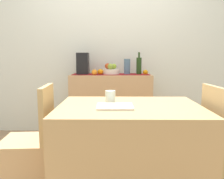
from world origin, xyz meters
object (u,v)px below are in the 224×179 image
object	(u,v)px
wine_bottle	(139,66)
ceramic_vase	(127,67)
fruit_bowl	(111,72)
coffee_maker	(83,64)
sideboard_console	(111,106)
open_book	(115,107)
coffee_cup	(110,97)
chair_near_window	(29,160)
dining_table	(129,149)

from	to	relation	value
wine_bottle	ceramic_vase	bearing A→B (deg)	-180.00
fruit_bowl	coffee_maker	distance (m)	0.40
sideboard_console	wine_bottle	world-z (taller)	wine_bottle
open_book	coffee_cup	xyz separation A→B (m)	(-0.04, 0.19, 0.04)
fruit_bowl	ceramic_vase	world-z (taller)	ceramic_vase
chair_near_window	open_book	bearing A→B (deg)	-6.38
ceramic_vase	dining_table	xyz separation A→B (m)	(-0.05, -1.37, -0.63)
sideboard_console	dining_table	world-z (taller)	sideboard_console
open_book	ceramic_vase	bearing A→B (deg)	81.90
open_book	sideboard_console	bearing A→B (deg)	90.71
wine_bottle	chair_near_window	size ratio (longest dim) A/B	0.34
wine_bottle	coffee_cup	bearing A→B (deg)	-106.41
dining_table	open_book	distance (m)	0.41
dining_table	open_book	xyz separation A→B (m)	(-0.12, -0.08, 0.38)
sideboard_console	wine_bottle	size ratio (longest dim) A/B	3.65
sideboard_console	dining_table	size ratio (longest dim) A/B	0.96
fruit_bowl	ceramic_vase	bearing A→B (deg)	0.00
wine_bottle	dining_table	bearing A→B (deg)	-98.75
open_book	coffee_cup	distance (m)	0.20
coffee_cup	chair_near_window	xyz separation A→B (m)	(-0.68, -0.11, -0.53)
sideboard_console	coffee_maker	xyz separation A→B (m)	(-0.39, 0.00, 0.59)
coffee_maker	dining_table	bearing A→B (deg)	-67.71
coffee_cup	chair_near_window	distance (m)	0.87
wine_bottle	fruit_bowl	bearing A→B (deg)	-180.00
fruit_bowl	wine_bottle	size ratio (longest dim) A/B	0.75
wine_bottle	dining_table	xyz separation A→B (m)	(-0.21, -1.37, -0.64)
wine_bottle	ceramic_vase	distance (m)	0.16
fruit_bowl	wine_bottle	world-z (taller)	wine_bottle
dining_table	coffee_maker	bearing A→B (deg)	112.29
chair_near_window	dining_table	bearing A→B (deg)	-0.08
ceramic_vase	coffee_cup	size ratio (longest dim) A/B	2.03
wine_bottle	coffee_maker	bearing A→B (deg)	-180.00
fruit_bowl	coffee_maker	size ratio (longest dim) A/B	0.77
sideboard_console	ceramic_vase	size ratio (longest dim) A/B	5.21
sideboard_console	open_book	world-z (taller)	sideboard_console
ceramic_vase	open_book	xyz separation A→B (m)	(-0.17, -1.45, -0.25)
ceramic_vase	fruit_bowl	bearing A→B (deg)	180.00
sideboard_console	fruit_bowl	bearing A→B (deg)	0.00
wine_bottle	chair_near_window	bearing A→B (deg)	-127.57
fruit_bowl	dining_table	world-z (taller)	fruit_bowl
dining_table	ceramic_vase	bearing A→B (deg)	87.98
sideboard_console	wine_bottle	bearing A→B (deg)	0.00
fruit_bowl	dining_table	bearing A→B (deg)	-82.79
open_book	wine_bottle	bearing A→B (deg)	75.66
wine_bottle	dining_table	world-z (taller)	wine_bottle
sideboard_console	ceramic_vase	distance (m)	0.60
sideboard_console	fruit_bowl	world-z (taller)	fruit_bowl
coffee_maker	dining_table	size ratio (longest dim) A/B	0.26
wine_bottle	ceramic_vase	xyz separation A→B (m)	(-0.16, -0.00, -0.02)
sideboard_console	chair_near_window	bearing A→B (deg)	-115.97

